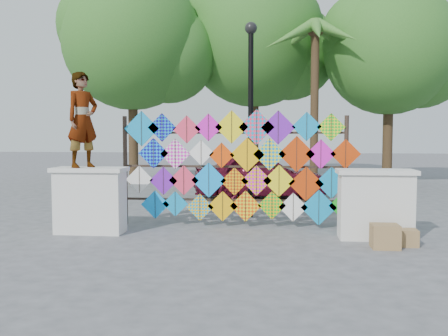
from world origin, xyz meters
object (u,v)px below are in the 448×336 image
Objects in this scene: sedan at (260,176)px; lamppost at (251,100)px; kite_rack at (238,167)px; vendor_woman at (83,120)px.

lamppost reaches higher than sedan.
sedan is (0.30, 4.66, -0.57)m from kite_rack.
vendor_woman reaches higher than kite_rack.
lamppost is at bearing 81.84° from kite_rack.
kite_rack is 1.10× the size of lamppost.
kite_rack is at bearing 162.45° from sedan.
kite_rack reaches higher than sedan.
lamppost is (-0.11, -3.39, 2.02)m from sedan.
kite_rack is at bearing -98.16° from lamppost.
kite_rack is at bearing -39.22° from vendor_woman.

